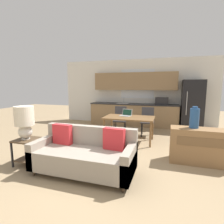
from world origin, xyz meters
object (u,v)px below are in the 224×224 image
side_table (28,147)px  table_lamp (24,120)px  couch (85,154)px  vase (194,118)px  dining_chair_far_right (147,120)px  laptop (126,114)px  refrigerator (192,105)px  credenza (201,146)px  dining_chair_far_left (120,118)px  dining_table (129,119)px

side_table → table_lamp: table_lamp is taller
side_table → table_lamp: (-0.03, -0.01, 0.57)m
couch → vase: 2.35m
couch → side_table: couch is taller
vase → dining_chair_far_right: 2.14m
laptop → couch: bearing=-81.1°
refrigerator → credenza: (-0.18, -3.10, -0.54)m
credenza → dining_chair_far_left: size_ratio=1.33×
dining_table → laptop: (-0.13, 0.17, 0.11)m
dining_chair_far_left → laptop: laptop is taller
dining_table → vase: 1.89m
refrigerator → dining_chair_far_left: refrigerator is taller
dining_chair_far_left → laptop: 0.72m
side_table → table_lamp: 0.57m
couch → side_table: 1.27m
refrigerator → side_table: refrigerator is taller
dining_chair_far_left → laptop: bearing=-66.9°
credenza → laptop: bearing=147.5°
credenza → dining_chair_far_left: dining_chair_far_left is taller
couch → dining_chair_far_right: 2.99m
refrigerator → side_table: (-3.58, -4.21, -0.55)m
dining_chair_far_right → credenza: bearing=-58.5°
table_lamp → credenza: (3.43, 1.12, -0.56)m
table_lamp → credenza: bearing=18.1°
dining_chair_far_right → dining_chair_far_left: bearing=177.8°
side_table → dining_chair_far_right: size_ratio=0.59×
refrigerator → laptop: refrigerator is taller
vase → side_table: bearing=-160.4°
couch → laptop: bearing=83.2°
dining_chair_far_right → laptop: size_ratio=2.44×
table_lamp → refrigerator: bearing=49.4°
dining_table → table_lamp: bearing=-128.2°
couch → dining_chair_far_right: dining_chair_far_right is taller
refrigerator → dining_table: bearing=-132.8°
credenza → laptop: laptop is taller
refrigerator → dining_table: 2.83m
table_lamp → dining_chair_far_right: table_lamp is taller
refrigerator → credenza: bearing=-93.3°
dining_table → side_table: (-1.66, -2.14, -0.29)m
side_table → vase: size_ratio=1.19×
refrigerator → couch: size_ratio=0.98×
side_table → credenza: credenza is taller
dining_table → couch: couch is taller
vase → laptop: 2.07m
couch → dining_chair_far_right: bearing=73.6°
couch → credenza: bearing=26.4°
dining_table → dining_chair_far_right: (0.45, 0.78, -0.14)m
refrigerator → dining_chair_far_left: 2.75m
side_table → dining_chair_far_right: (2.11, 2.92, 0.16)m
refrigerator → vase: (-0.33, -3.05, 0.04)m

